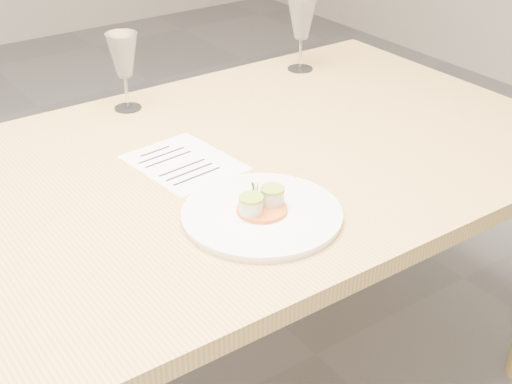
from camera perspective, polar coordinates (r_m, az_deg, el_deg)
dining_table at (r=1.52m, az=-13.87°, el=-3.33°), size 2.40×1.00×0.75m
dinner_plate at (r=1.40m, az=0.49°, el=-1.68°), size 0.32×0.32×0.08m
recipe_sheet at (r=1.62m, az=-5.79°, el=2.34°), size 0.22×0.27×0.00m
wine_glass_2 at (r=1.88m, az=-10.58°, el=10.59°), size 0.08×0.08×0.20m
wine_glass_3 at (r=2.13m, az=3.67°, el=13.64°), size 0.09×0.09×0.22m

